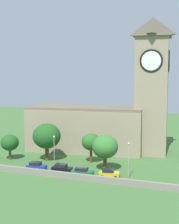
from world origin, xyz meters
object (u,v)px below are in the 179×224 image
Objects in this scene: church at (107,114)px; tree_riverside_east at (105,147)px; car_yellow at (109,173)px; tree_by_tower at (47,136)px; streetlamp_central at (129,155)px; car_blue at (36,166)px; streetlamp_west_mid at (54,148)px; tree_riverside_west at (10,143)px; tree_churchyard at (91,142)px; car_black at (62,168)px; car_green at (82,172)px.

church reaches higher than tree_riverside_east.
car_yellow is 0.48× the size of tree_by_tower.
car_yellow is at bearing -166.28° from streetlamp_central.
tree_riverside_east is (14.15, 5.19, 4.34)m from car_blue.
streetlamp_west_mid is 15.21m from tree_riverside_west.
streetlamp_west_mid reaches higher than tree_riverside_west.
tree_riverside_west is (-19.93, -16.94, -5.92)m from church.
church is 4.92× the size of tree_riverside_east.
car_yellow is 12.61m from tree_churchyard.
car_black is at bearing 5.74° from car_blue.
car_green is 16.36m from tree_by_tower.
streetlamp_central is 31.34m from tree_riverside_west.
tree_riverside_east reaches higher than car_yellow.
car_black is at bearing -107.97° from tree_churchyard.
car_blue is at bearing 177.87° from car_green.
streetlamp_central is at bearing -16.76° from tree_by_tower.
church is 26.48m from car_blue.
tree_by_tower is at bearing -170.27° from tree_churchyard.
church reaches higher than car_yellow.
tree_by_tower reaches higher than car_green.
car_blue is 5.88m from car_black.
streetlamp_west_mid is at bearing 165.06° from car_green.
tree_by_tower is at bearing 168.34° from tree_riverside_east.
car_black is at bearing -150.95° from tree_riverside_east.
car_black is 5.24m from car_green.
car_blue is 1.03× the size of car_yellow.
tree_riverside_west is at bearing 161.44° from car_black.
church is 13.79m from tree_churchyard.
streetlamp_central is (16.57, 0.30, -0.18)m from streetlamp_west_mid.
tree_by_tower is at bearing 157.36° from car_yellow.
tree_by_tower reaches higher than car_yellow.
car_black is 10.44m from tree_riverside_east.
tree_riverside_east is at bearing -11.66° from tree_by_tower.
church is 8.37× the size of car_green.
streetlamp_west_mid is 11.13m from tree_riverside_east.
church reaches higher than car_black.
tree_riverside_east is at bearing 19.07° from streetlamp_west_mid.
tree_churchyard is at bearing 58.44° from streetlamp_west_mid.
church is at bearing 117.56° from streetlamp_central.
car_blue is at bearing -176.78° from car_yellow.
tree_riverside_west is (-31.03, 4.33, -0.71)m from streetlamp_central.
streetlamp_central is at bearing 5.07° from car_black.
tree_by_tower reaches higher than streetlamp_west_mid.
tree_riverside_west is at bearing -165.84° from tree_by_tower.
car_blue is at bearing -159.84° from tree_riverside_east.
tree_riverside_west is at bearing 163.17° from car_green.
car_yellow is 0.57× the size of streetlamp_west_mid.
car_yellow is 13.40m from streetlamp_west_mid.
streetlamp_central is 1.19× the size of tree_riverside_west.
car_yellow is 0.60× the size of streetlamp_central.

